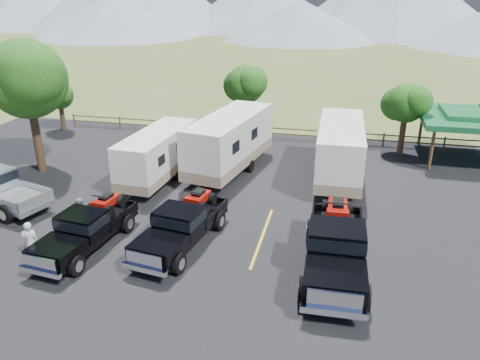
% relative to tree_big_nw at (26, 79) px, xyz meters
% --- Properties ---
extents(ground, '(320.00, 320.00, 0.00)m').
position_rel_tree_big_nw_xyz_m(ground, '(12.55, -9.03, -5.60)').
color(ground, '#415323').
rests_on(ground, ground).
extents(asphalt_lot, '(44.00, 34.00, 0.04)m').
position_rel_tree_big_nw_xyz_m(asphalt_lot, '(12.55, -6.03, -5.58)').
color(asphalt_lot, black).
rests_on(asphalt_lot, ground).
extents(stall_lines, '(12.12, 5.50, 0.01)m').
position_rel_tree_big_nw_xyz_m(stall_lines, '(12.55, -5.03, -5.55)').
color(stall_lines, gold).
rests_on(stall_lines, asphalt_lot).
extents(tree_big_nw, '(5.54, 5.18, 7.84)m').
position_rel_tree_big_nw_xyz_m(tree_big_nw, '(0.00, 0.00, 0.00)').
color(tree_big_nw, '#321F13').
rests_on(tree_big_nw, ground).
extents(tree_ne_a, '(3.11, 2.92, 4.76)m').
position_rel_tree_big_nw_xyz_m(tree_ne_a, '(21.52, 7.99, -2.11)').
color(tree_ne_a, '#321F13').
rests_on(tree_ne_a, ground).
extents(tree_north, '(3.46, 3.24, 5.25)m').
position_rel_tree_big_nw_xyz_m(tree_north, '(10.52, 9.99, -1.76)').
color(tree_north, '#321F13').
rests_on(tree_north, ground).
extents(tree_nw_small, '(2.59, 2.43, 3.85)m').
position_rel_tree_big_nw_xyz_m(tree_nw_small, '(-3.48, 7.99, -2.81)').
color(tree_nw_small, '#321F13').
rests_on(tree_nw_small, ground).
extents(rail_fence, '(36.12, 0.12, 1.00)m').
position_rel_tree_big_nw_xyz_m(rail_fence, '(14.55, 9.47, -4.99)').
color(rail_fence, brown).
rests_on(rail_fence, ground).
extents(pavilion, '(6.20, 6.20, 3.22)m').
position_rel_tree_big_nw_xyz_m(pavilion, '(25.55, 7.97, -2.81)').
color(pavilion, brown).
rests_on(pavilion, ground).
extents(rig_left, '(2.53, 5.90, 1.91)m').
position_rel_tree_big_nw_xyz_m(rig_left, '(7.40, -7.55, -4.64)').
color(rig_left, black).
rests_on(rig_left, asphalt_lot).
extents(rig_center, '(2.83, 6.21, 2.00)m').
position_rel_tree_big_nw_xyz_m(rig_center, '(11.29, -6.44, -4.59)').
color(rig_center, black).
rests_on(rig_center, asphalt_lot).
extents(rig_right, '(2.57, 6.95, 2.30)m').
position_rel_tree_big_nw_xyz_m(rig_right, '(17.79, -7.01, -4.45)').
color(rig_right, black).
rests_on(rig_right, asphalt_lot).
extents(trailer_left, '(2.64, 8.30, 2.87)m').
position_rel_tree_big_nw_xyz_m(trailer_left, '(7.55, 0.17, -4.05)').
color(trailer_left, white).
rests_on(trailer_left, asphalt_lot).
extents(trailer_center, '(3.94, 9.87, 3.42)m').
position_rel_tree_big_nw_xyz_m(trailer_center, '(11.19, 2.52, -3.77)').
color(trailer_center, white).
rests_on(trailer_center, asphalt_lot).
extents(trailer_right, '(2.57, 9.43, 3.28)m').
position_rel_tree_big_nw_xyz_m(trailer_right, '(17.62, 2.57, -3.84)').
color(trailer_right, white).
rests_on(trailer_right, asphalt_lot).
extents(person_a, '(0.75, 0.62, 1.76)m').
position_rel_tree_big_nw_xyz_m(person_a, '(5.76, -9.07, -4.68)').
color(person_a, silver).
rests_on(person_a, asphalt_lot).
extents(person_b, '(0.89, 0.75, 1.63)m').
position_rel_tree_big_nw_xyz_m(person_b, '(6.45, -6.35, -4.74)').
color(person_b, gray).
rests_on(person_b, asphalt_lot).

